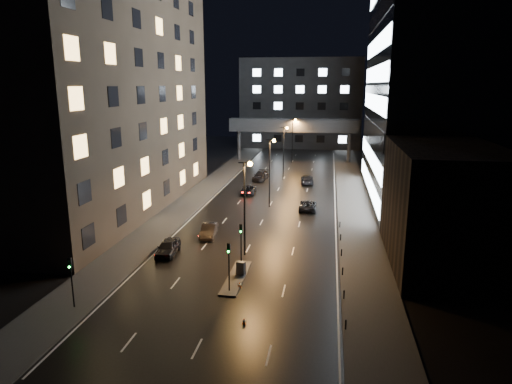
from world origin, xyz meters
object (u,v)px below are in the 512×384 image
Objects in this scene: car_away_d at (261,176)px; car_toward_b at (307,179)px; car_away_c at (248,190)px; car_toward_a at (308,205)px; car_away_b at (209,231)px; car_away_a at (168,247)px; utility_cabinet at (241,268)px.

car_away_d reaches higher than car_toward_b.
car_away_d is (0.39, 11.47, 0.15)m from car_away_c.
car_away_d is 22.33m from car_toward_a.
car_away_b reaches higher than car_away_c.
car_toward_a is (13.88, 20.32, -0.10)m from car_away_a.
car_toward_b is at bearing -5.20° from car_away_d.
car_away_a is 1.00× the size of car_away_c.
car_away_a reaches higher than car_away_b.
car_toward_b reaches higher than utility_cabinet.
car_away_c is at bearing 111.82° from utility_cabinet.
car_away_b is 22.40m from car_away_c.
car_away_d is (1.13, 33.85, 0.05)m from car_away_b.
car_away_a is 0.85× the size of car_away_d.
car_toward_b is at bearing 97.40° from utility_cabinet.
car_toward_a is 4.20× the size of utility_cabinet.
car_away_c is 11.48m from car_away_d.
car_toward_b is (9.28, 9.89, 0.12)m from car_away_c.
car_away_a is 40.79m from car_toward_b.
car_away_d is 1.10× the size of car_toward_a.
car_away_a is 7.03m from car_away_b.
car_toward_b is at bearing 66.95° from car_away_b.
car_away_c is at bearing -39.61° from car_toward_a.
car_away_c is at bearing 42.05° from car_toward_b.
car_away_d reaches higher than car_away_b.
car_toward_a is at bearing 88.55° from car_toward_b.
car_away_d is at bearing 109.02° from utility_cabinet.
car_away_a reaches higher than car_away_c.
car_toward_b is at bearing 67.88° from car_away_a.
car_away_b is 33.87m from car_away_d.
car_away_b is at bearing 62.84° from car_away_a.
utility_cabinet is (5.23, -32.96, 0.10)m from car_away_c.
car_away_c is at bearing 79.21° from car_away_a.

